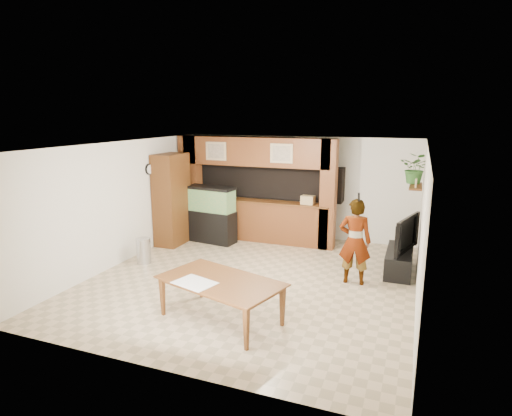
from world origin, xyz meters
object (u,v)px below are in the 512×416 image
at_px(aquarium, 211,215).
at_px(pantry_cabinet, 172,199).
at_px(television, 401,233).
at_px(dining_table, 219,301).
at_px(person, 355,241).

bearing_deg(aquarium, pantry_cabinet, -143.28).
relative_size(pantry_cabinet, aquarium, 1.58).
distance_m(television, dining_table, 4.12).
bearing_deg(pantry_cabinet, television, -0.58).
xyz_separation_m(pantry_cabinet, television, (5.35, -0.05, -0.30)).
xyz_separation_m(television, person, (-0.79, -0.93, 0.01)).
height_order(television, dining_table, television).
bearing_deg(person, pantry_cabinet, -15.94).
distance_m(pantry_cabinet, dining_table, 4.42).
xyz_separation_m(pantry_cabinet, person, (4.56, -0.98, -0.29)).
bearing_deg(person, television, -134.09).
xyz_separation_m(person, dining_table, (-1.71, -2.31, -0.49)).
relative_size(pantry_cabinet, person, 1.35).
bearing_deg(person, dining_table, 49.65).
xyz_separation_m(pantry_cabinet, aquarium, (0.81, 0.47, -0.42)).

